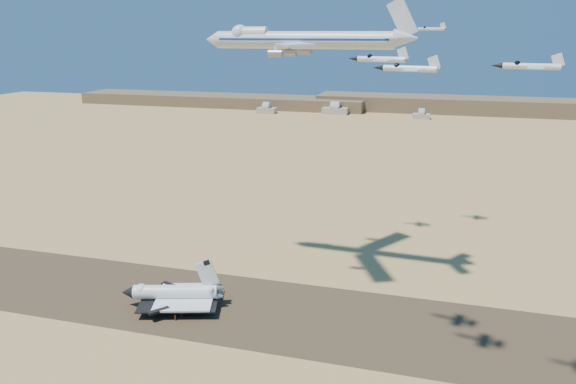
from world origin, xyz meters
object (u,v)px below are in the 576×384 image
(chase_jet_f, at_px, (430,29))
(chase_jet_b, at_px, (409,68))
(shuttle, at_px, (175,294))
(chase_jet_a, at_px, (380,59))
(crew_a, at_px, (175,318))
(crew_c, at_px, (181,316))
(carrier_747, at_px, (296,40))
(crew_b, at_px, (184,314))
(chase_jet_c, at_px, (530,66))
(chase_jet_e, at_px, (363,40))

(chase_jet_f, bearing_deg, chase_jet_b, -87.08)
(chase_jet_b, distance_m, chase_jet_f, 124.49)
(shuttle, relative_size, chase_jet_a, 2.23)
(crew_a, bearing_deg, crew_c, -47.20)
(shuttle, xyz_separation_m, chase_jet_f, (77.60, 101.93, 90.17))
(carrier_747, relative_size, crew_b, 42.33)
(crew_b, xyz_separation_m, crew_c, (-0.29, -1.41, -0.15))
(chase_jet_c, relative_size, chase_jet_f, 1.01)
(crew_a, bearing_deg, carrier_747, -49.36)
(chase_jet_a, bearing_deg, chase_jet_b, -40.83)
(shuttle, bearing_deg, chase_jet_e, 42.03)
(chase_jet_a, xyz_separation_m, chase_jet_e, (-19.34, 95.37, 3.60))
(crew_a, height_order, chase_jet_b, chase_jet_b)
(crew_b, bearing_deg, crew_a, 115.71)
(shuttle, distance_m, chase_jet_e, 130.27)
(chase_jet_e, height_order, chase_jet_f, chase_jet_f)
(chase_jet_e, bearing_deg, chase_jet_f, 31.36)
(shuttle, xyz_separation_m, crew_a, (4.92, -9.60, -3.74))
(crew_c, bearing_deg, crew_b, -65.02)
(shuttle, bearing_deg, chase_jet_a, -26.11)
(crew_c, height_order, chase_jet_c, chase_jet_c)
(crew_a, distance_m, chase_jet_e, 137.32)
(crew_a, height_order, chase_jet_f, chase_jet_f)
(carrier_747, height_order, crew_a, carrier_747)
(crew_c, height_order, chase_jet_f, chase_jet_f)
(crew_c, xyz_separation_m, chase_jet_b, (72.10, -14.73, 84.43))
(chase_jet_b, bearing_deg, crew_b, 178.52)
(carrier_747, bearing_deg, chase_jet_c, -41.69)
(crew_c, height_order, chase_jet_b, chase_jet_b)
(chase_jet_e, bearing_deg, crew_c, -118.21)
(shuttle, height_order, chase_jet_e, chase_jet_e)
(chase_jet_b, bearing_deg, carrier_747, 137.10)
(chase_jet_c, bearing_deg, chase_jet_e, 124.26)
(crew_c, relative_size, chase_jet_e, 0.11)
(crew_a, xyz_separation_m, chase_jet_e, (45.71, 93.62, 89.46))
(carrier_747, height_order, crew_b, carrier_747)
(chase_jet_b, bearing_deg, chase_jet_c, -5.45)
(crew_b, xyz_separation_m, chase_jet_e, (44.29, 90.06, 89.47))
(shuttle, xyz_separation_m, chase_jet_a, (69.97, -11.35, 82.12))
(crew_a, xyz_separation_m, chase_jet_f, (72.68, 111.53, 93.91))
(crew_c, distance_m, chase_jet_f, 161.03)
(carrier_747, distance_m, crew_b, 104.38)
(chase_jet_c, bearing_deg, crew_c, 176.18)
(chase_jet_e, bearing_deg, shuttle, -123.30)
(crew_c, relative_size, chase_jet_f, 0.11)
(crew_a, height_order, chase_jet_a, chase_jet_a)
(chase_jet_b, distance_m, chase_jet_c, 27.19)
(chase_jet_c, bearing_deg, crew_b, 175.36)
(chase_jet_a, bearing_deg, shuttle, -177.10)
(crew_a, xyz_separation_m, chase_jet_b, (73.23, -12.58, 84.27))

